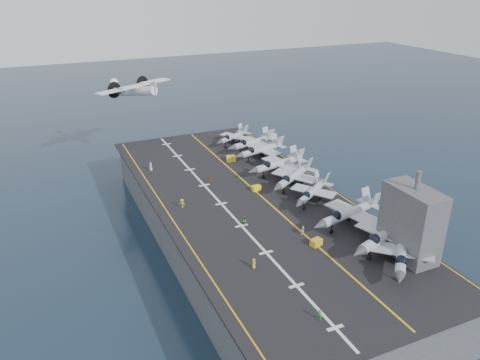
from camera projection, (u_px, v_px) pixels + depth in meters
name	position (u px, v px, depth m)	size (l,w,h in m)	color
ground	(248.00, 241.00, 101.47)	(500.00, 500.00, 0.00)	#142135
hull	(248.00, 221.00, 99.45)	(36.00, 90.00, 10.00)	#56595E
flight_deck	(248.00, 199.00, 97.36)	(38.00, 92.00, 0.40)	black
foul_line	(261.00, 196.00, 98.40)	(0.35, 90.00, 0.02)	gold
landing_centerline	(221.00, 204.00, 95.02)	(0.50, 90.00, 0.02)	silver
deck_edge_port	(169.00, 214.00, 90.89)	(0.25, 90.00, 0.02)	gold
deck_edge_stbd	(323.00, 183.00, 104.21)	(0.25, 90.00, 0.02)	gold
island_superstructure	(412.00, 214.00, 74.84)	(5.00, 10.00, 15.00)	#56595E
fighter_jet_0	(402.00, 252.00, 73.72)	(17.58, 17.71, 5.20)	#99A0A9
fighter_jet_1	(386.00, 234.00, 78.34)	(19.22, 15.81, 5.74)	gray
fighter_jet_2	(349.00, 212.00, 85.59)	(18.18, 14.08, 5.63)	#929AA1
fighter_jet_3	(312.00, 191.00, 94.86)	(16.60, 15.45, 4.80)	#8D969D
fighter_jet_4	(293.00, 176.00, 101.54)	(18.18, 16.60, 5.25)	gray
fighter_jet_5	(278.00, 163.00, 108.12)	(17.43, 13.37, 5.43)	#8E979D
fighter_jet_6	(261.00, 149.00, 117.17)	(16.96, 13.33, 5.20)	#969DA7
fighter_jet_7	(253.00, 142.00, 122.46)	(16.97, 13.45, 5.18)	#A2A8B1
fighter_jet_8	(233.00, 136.00, 127.86)	(15.21, 13.57, 4.41)	#A3ACB3
tow_cart_a	(316.00, 242.00, 80.21)	(2.26, 1.78, 1.19)	gold
tow_cart_b	(256.00, 188.00, 100.66)	(1.88, 1.24, 1.12)	yellow
tow_cart_c	(231.00, 158.00, 116.64)	(2.45, 1.82, 1.34)	yellow
crew_0	(254.00, 263.00, 73.88)	(1.21, 1.24, 1.74)	yellow
crew_2	(244.00, 221.00, 86.62)	(1.22, 1.28, 1.78)	green
crew_3	(182.00, 203.00, 93.13)	(1.25, 1.35, 1.87)	yellow
crew_4	(210.00, 179.00, 104.41)	(0.78, 1.11, 1.77)	#B63726
crew_5	(151.00, 167.00, 110.72)	(1.23, 1.43, 2.01)	silver
crew_6	(320.00, 315.00, 62.82)	(1.13, 1.12, 1.59)	#268C33
crew_7	(303.00, 231.00, 83.33)	(1.20, 0.96, 1.75)	white
transport_plane	(135.00, 91.00, 130.44)	(29.91, 26.70, 5.87)	silver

